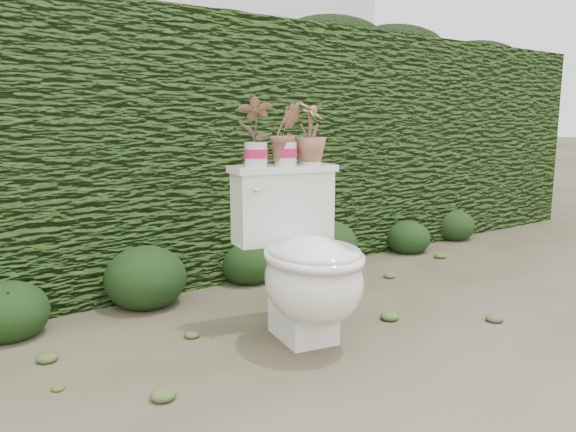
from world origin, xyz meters
TOP-DOWN VIEW (x-y plane):
  - ground at (0.00, 0.00)m, footprint 60.00×60.00m
  - hedge at (0.00, 1.60)m, footprint 8.00×1.00m
  - house_wall at (0.60, 6.00)m, footprint 8.00×3.50m
  - toilet at (0.12, 0.14)m, footprint 0.58×0.76m
  - potted_plant_left at (0.03, 0.40)m, footprint 0.19×0.18m
  - potted_plant_center at (0.18, 0.37)m, footprint 0.18×0.16m
  - potted_plant_right at (0.31, 0.34)m, footprint 0.22×0.22m
  - liriope_clump_2 at (-0.95, 0.98)m, footprint 0.36×0.36m
  - liriope_clump_3 at (-0.27, 1.03)m, footprint 0.44×0.44m
  - liriope_clump_4 at (0.42, 1.08)m, footprint 0.35×0.35m
  - liriope_clump_5 at (1.08, 1.11)m, footprint 0.42×0.42m
  - liriope_clump_6 at (1.81, 1.03)m, footprint 0.33×0.33m
  - liriope_clump_7 at (2.47, 1.11)m, footprint 0.35×0.35m

SIDE VIEW (x-z plane):
  - ground at x=0.00m, z-range 0.00..0.00m
  - liriope_clump_6 at x=1.81m, z-range 0.00..0.27m
  - liriope_clump_7 at x=2.47m, z-range 0.00..0.28m
  - liriope_clump_4 at x=0.42m, z-range 0.00..0.28m
  - liriope_clump_2 at x=-0.95m, z-range 0.00..0.29m
  - liriope_clump_5 at x=1.08m, z-range 0.00..0.34m
  - liriope_clump_3 at x=-0.27m, z-range 0.00..0.35m
  - toilet at x=0.12m, z-range -0.03..0.74m
  - hedge at x=0.00m, z-range 0.00..1.60m
  - potted_plant_center at x=0.18m, z-range 0.78..1.05m
  - potted_plant_right at x=0.31m, z-range 0.78..1.06m
  - potted_plant_left at x=0.03m, z-range 0.78..1.08m
  - house_wall at x=0.60m, z-range 0.00..4.00m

